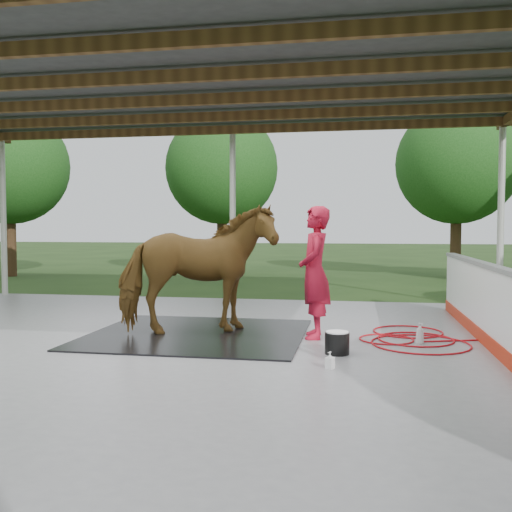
% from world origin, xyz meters
% --- Properties ---
extents(ground, '(100.00, 100.00, 0.00)m').
position_xyz_m(ground, '(0.00, 0.00, 0.00)').
color(ground, '#1E3814').
extents(concrete_slab, '(12.00, 10.00, 0.05)m').
position_xyz_m(concrete_slab, '(0.00, 0.00, 0.03)').
color(concrete_slab, slate).
rests_on(concrete_slab, ground).
extents(pavilion_structure, '(12.60, 10.60, 4.05)m').
position_xyz_m(pavilion_structure, '(0.00, -0.00, 3.97)').
color(pavilion_structure, beige).
rests_on(pavilion_structure, ground).
extents(dasher_board, '(0.16, 8.00, 1.15)m').
position_xyz_m(dasher_board, '(4.60, 0.00, 0.59)').
color(dasher_board, '#B3260E').
rests_on(dasher_board, concrete_slab).
extents(tree_belt, '(28.00, 28.00, 5.80)m').
position_xyz_m(tree_belt, '(0.30, 0.90, 3.79)').
color(tree_belt, '#382314').
rests_on(tree_belt, ground).
extents(rubber_mat, '(3.28, 3.07, 0.02)m').
position_xyz_m(rubber_mat, '(0.34, 0.60, 0.06)').
color(rubber_mat, black).
rests_on(rubber_mat, concrete_slab).
extents(horse, '(2.59, 1.94, 1.99)m').
position_xyz_m(horse, '(0.34, 0.60, 1.07)').
color(horse, brown).
rests_on(horse, rubber_mat).
extents(handler, '(0.55, 0.77, 1.98)m').
position_xyz_m(handler, '(2.14, 0.68, 1.04)').
color(handler, '#B6132D').
rests_on(handler, concrete_slab).
extents(wash_bucket, '(0.32, 0.32, 0.30)m').
position_xyz_m(wash_bucket, '(2.52, -0.37, 0.20)').
color(wash_bucket, black).
rests_on(wash_bucket, concrete_slab).
extents(soap_bottle_a, '(0.16, 0.16, 0.30)m').
position_xyz_m(soap_bottle_a, '(3.66, 0.48, 0.20)').
color(soap_bottle_a, silver).
rests_on(soap_bottle_a, concrete_slab).
extents(soap_bottle_b, '(0.12, 0.12, 0.20)m').
position_xyz_m(soap_bottle_b, '(2.46, -1.17, 0.15)').
color(soap_bottle_b, '#338CD8').
rests_on(soap_bottle_b, concrete_slab).
extents(hose_coil, '(2.35, 2.17, 0.02)m').
position_xyz_m(hose_coil, '(3.58, 0.77, 0.06)').
color(hose_coil, '#AE0C14').
rests_on(hose_coil, concrete_slab).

